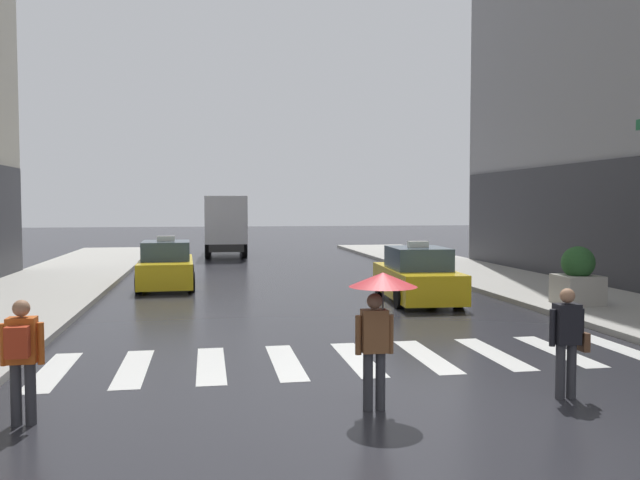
{
  "coord_description": "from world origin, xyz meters",
  "views": [
    {
      "loc": [
        -2.75,
        -8.84,
        2.88
      ],
      "look_at": [
        0.16,
        8.0,
        1.97
      ],
      "focal_mm": 36.88,
      "sensor_mm": 36.0,
      "label": 1
    }
  ],
  "objects_px": {
    "box_truck": "(226,223)",
    "pedestrian_with_handbag": "(567,336)",
    "pedestrian_with_umbrella": "(380,303)",
    "planter_near_corner": "(578,278)",
    "pedestrian_with_backpack": "(22,352)",
    "taxi_lead": "(417,277)",
    "taxi_second": "(166,267)"
  },
  "relations": [
    {
      "from": "box_truck",
      "to": "pedestrian_with_handbag",
      "type": "xyz_separation_m",
      "value": [
        4.2,
        -28.58,
        -0.92
      ]
    },
    {
      "from": "pedestrian_with_umbrella",
      "to": "planter_near_corner",
      "type": "bearing_deg",
      "value": 44.98
    },
    {
      "from": "pedestrian_with_handbag",
      "to": "planter_near_corner",
      "type": "relative_size",
      "value": 1.03
    },
    {
      "from": "pedestrian_with_backpack",
      "to": "planter_near_corner",
      "type": "xyz_separation_m",
      "value": [
        12.44,
        7.53,
        -0.1
      ]
    },
    {
      "from": "taxi_lead",
      "to": "pedestrian_with_handbag",
      "type": "bearing_deg",
      "value": -95.45
    },
    {
      "from": "taxi_second",
      "to": "pedestrian_with_umbrella",
      "type": "relative_size",
      "value": 2.36
    },
    {
      "from": "pedestrian_with_umbrella",
      "to": "pedestrian_with_backpack",
      "type": "relative_size",
      "value": 1.18
    },
    {
      "from": "taxi_lead",
      "to": "taxi_second",
      "type": "bearing_deg",
      "value": 148.69
    },
    {
      "from": "box_truck",
      "to": "taxi_lead",
      "type": "bearing_deg",
      "value": -74.55
    },
    {
      "from": "taxi_second",
      "to": "pedestrian_with_backpack",
      "type": "relative_size",
      "value": 2.78
    },
    {
      "from": "box_truck",
      "to": "pedestrian_with_handbag",
      "type": "relative_size",
      "value": 4.6
    },
    {
      "from": "pedestrian_with_backpack",
      "to": "planter_near_corner",
      "type": "height_order",
      "value": "planter_near_corner"
    },
    {
      "from": "box_truck",
      "to": "pedestrian_with_backpack",
      "type": "distance_m",
      "value": 28.72
    },
    {
      "from": "taxi_second",
      "to": "taxi_lead",
      "type": "bearing_deg",
      "value": -31.31
    },
    {
      "from": "pedestrian_with_umbrella",
      "to": "pedestrian_with_backpack",
      "type": "distance_m",
      "value": 4.79
    },
    {
      "from": "box_truck",
      "to": "planter_near_corner",
      "type": "bearing_deg",
      "value": -66.79
    },
    {
      "from": "box_truck",
      "to": "pedestrian_with_handbag",
      "type": "height_order",
      "value": "box_truck"
    },
    {
      "from": "taxi_second",
      "to": "pedestrian_with_handbag",
      "type": "height_order",
      "value": "taxi_second"
    },
    {
      "from": "taxi_lead",
      "to": "box_truck",
      "type": "bearing_deg",
      "value": 105.45
    },
    {
      "from": "planter_near_corner",
      "to": "pedestrian_with_handbag",
      "type": "bearing_deg",
      "value": -122.13
    },
    {
      "from": "taxi_second",
      "to": "planter_near_corner",
      "type": "height_order",
      "value": "taxi_second"
    },
    {
      "from": "pedestrian_with_handbag",
      "to": "planter_near_corner",
      "type": "bearing_deg",
      "value": 57.87
    },
    {
      "from": "taxi_lead",
      "to": "pedestrian_with_umbrella",
      "type": "distance_m",
      "value": 10.74
    },
    {
      "from": "taxi_lead",
      "to": "pedestrian_with_backpack",
      "type": "xyz_separation_m",
      "value": [
        -8.6,
        -9.86,
        0.25
      ]
    },
    {
      "from": "planter_near_corner",
      "to": "taxi_second",
      "type": "bearing_deg",
      "value": 148.72
    },
    {
      "from": "taxi_second",
      "to": "pedestrian_with_handbag",
      "type": "xyz_separation_m",
      "value": [
        6.68,
        -14.59,
        0.21
      ]
    },
    {
      "from": "box_truck",
      "to": "pedestrian_with_backpack",
      "type": "relative_size",
      "value": 4.6
    },
    {
      "from": "taxi_second",
      "to": "planter_near_corner",
      "type": "relative_size",
      "value": 2.87
    },
    {
      "from": "taxi_second",
      "to": "pedestrian_with_umbrella",
      "type": "height_order",
      "value": "pedestrian_with_umbrella"
    },
    {
      "from": "pedestrian_with_umbrella",
      "to": "planter_near_corner",
      "type": "height_order",
      "value": "pedestrian_with_umbrella"
    },
    {
      "from": "taxi_lead",
      "to": "pedestrian_with_backpack",
      "type": "height_order",
      "value": "taxi_lead"
    },
    {
      "from": "pedestrian_with_backpack",
      "to": "planter_near_corner",
      "type": "distance_m",
      "value": 14.54
    }
  ]
}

